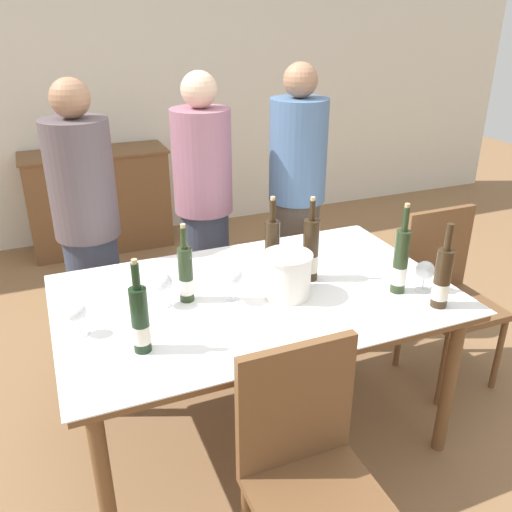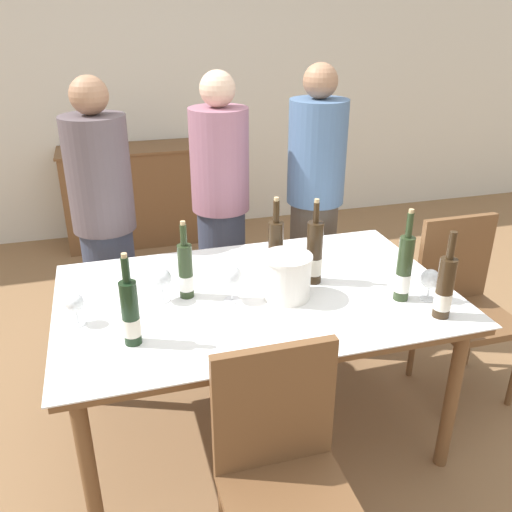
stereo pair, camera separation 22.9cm
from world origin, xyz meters
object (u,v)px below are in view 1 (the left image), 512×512
Objects in this scene: wine_bottle_2 at (272,251)px; person_guest_right at (296,207)px; wine_bottle_1 at (400,262)px; wine_bottle_5 at (140,320)px; wine_bottle_0 at (186,275)px; wine_bottle_3 at (311,252)px; wine_glass_1 at (77,314)px; person_guest_left at (204,217)px; person_host at (89,238)px; sideboard_cabinet at (99,200)px; ice_bucket at (287,274)px; wine_glass_3 at (233,278)px; dining_table at (256,307)px; wine_glass_0 at (162,284)px; chair_near_front at (308,464)px; chair_right_end at (445,285)px; wine_bottle_4 at (442,279)px; wine_glass_2 at (425,271)px.

wine_bottle_2 is 0.24× the size of person_guest_right.
wine_bottle_5 is (-1.13, -0.02, -0.01)m from wine_bottle_1.
wine_bottle_3 reaches higher than wine_bottle_0.
wine_glass_1 is 0.08× the size of person_guest_left.
person_host is (-0.89, 0.78, -0.10)m from wine_bottle_3.
wine_bottle_2 reaches higher than sideboard_cabinet.
person_guest_left is (0.34, 0.84, -0.08)m from wine_bottle_0.
ice_bucket is (0.48, -2.68, 0.45)m from sideboard_cabinet.
person_host is 1.20m from person_guest_right.
sideboard_cabinet is 0.72× the size of person_host.
wine_bottle_1 is at bearing -90.33° from person_guest_right.
person_guest_left is at bearing 67.99° from wine_bottle_0.
wine_bottle_5 is 0.48m from wine_glass_3.
dining_table is 0.44m from wine_glass_0.
wine_bottle_1 is 0.43× the size of chair_near_front.
person_guest_right is (-0.56, 0.71, 0.29)m from chair_right_end.
wine_bottle_4 reaches higher than dining_table.
wine_glass_2 reaches higher than dining_table.
wine_glass_0 is at bearing 167.76° from ice_bucket.
chair_near_front is at bearing -49.00° from wine_glass_1.
wine_glass_2 is (1.44, -0.21, 0.00)m from wine_glass_1.
wine_bottle_2 is at bearing 27.59° from wine_bottle_5.
person_guest_left is (-0.07, 0.97, -0.06)m from ice_bucket.
sideboard_cabinet is at bearing 108.53° from wine_bottle_1.
wine_bottle_1 is at bearing -17.45° from wine_bottle_0.
ice_bucket is at bearing -28.83° from dining_table.
ice_bucket is 0.62× the size of wine_bottle_0.
wine_glass_3 reaches higher than dining_table.
person_host is at bearing 129.47° from ice_bucket.
wine_glass_0 is at bearing -178.47° from chair_right_end.
person_guest_right reaches higher than wine_bottle_3.
dining_table is 0.22m from ice_bucket.
person_host is at bearing 93.38° from wine_bottle_5.
wine_glass_1 is 0.94× the size of wine_glass_2.
wine_glass_2 is at bearing -15.36° from wine_glass_0.
person_guest_right reaches higher than wine_bottle_4.
sideboard_cabinet is 0.72× the size of person_guest_left.
wine_bottle_4 is 1.22m from wine_bottle_5.
wine_glass_0 is (-0.52, 0.11, -0.00)m from ice_bucket.
dining_table is at bearing 23.96° from wine_bottle_5.
ice_bucket is (0.12, -0.07, 0.17)m from dining_table.
sideboard_cabinet is 2.72m from wine_glass_1.
ice_bucket is at bearing -7.43° from wine_glass_3.
wine_bottle_5 is at bearing -178.74° from wine_bottle_1.
chair_near_front is at bearing -71.31° from wine_glass_0.
person_guest_left is at bearing 80.10° from wine_glass_3.
chair_right_end is at bearing 8.49° from ice_bucket.
chair_right_end is at bearing -59.08° from sideboard_cabinet.
wine_bottle_5 is 1.24m from wine_glass_2.
wine_glass_0 is at bearing -173.48° from wine_bottle_2.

